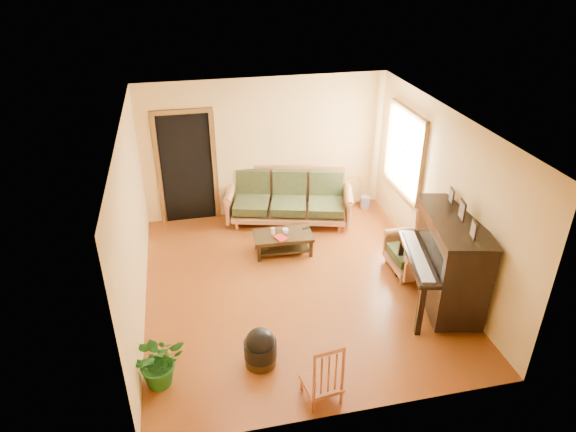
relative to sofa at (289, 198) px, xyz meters
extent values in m
plane|color=#652B0D|center=(-0.33, -1.96, -0.49)|extent=(5.00, 5.00, 0.00)
cube|color=black|center=(-1.78, 0.52, 0.54)|extent=(1.08, 0.16, 2.05)
cube|color=white|center=(1.88, -0.66, 1.01)|extent=(0.12, 1.36, 1.46)
cube|color=#A6673C|center=(0.00, 0.00, 0.00)|extent=(2.44, 1.51, 0.97)
cube|color=black|center=(-0.32, -1.02, -0.31)|extent=(1.00, 0.58, 0.35)
cube|color=#A6673C|center=(1.56, -2.01, -0.06)|extent=(0.82, 0.86, 0.85)
cube|color=black|center=(1.67, -2.86, 0.21)|extent=(1.24, 1.74, 1.39)
cylinder|color=black|center=(-1.13, -3.50, -0.29)|extent=(0.49, 0.49, 0.39)
cube|color=brown|center=(-0.54, -4.17, -0.06)|extent=(0.46, 0.49, 0.86)
cube|color=#BA833E|center=(1.40, 0.44, -0.20)|extent=(0.43, 0.26, 0.57)
cylinder|color=#3554A1|center=(1.59, 0.23, -0.37)|extent=(0.23, 0.23, 0.24)
imported|color=#195117|center=(-2.34, -3.55, -0.15)|extent=(0.75, 0.70, 0.68)
imported|color=maroon|center=(-0.47, -1.19, -0.12)|extent=(0.25, 0.28, 0.02)
cylinder|color=silver|center=(-0.49, -0.97, -0.08)|extent=(0.07, 0.07, 0.11)
cylinder|color=white|center=(-0.28, -0.98, -0.10)|extent=(0.12, 0.12, 0.07)
cube|color=black|center=(0.10, -0.91, -0.12)|extent=(0.15, 0.09, 0.01)
camera|label=1|loc=(-1.82, -8.24, 4.21)|focal=32.00mm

